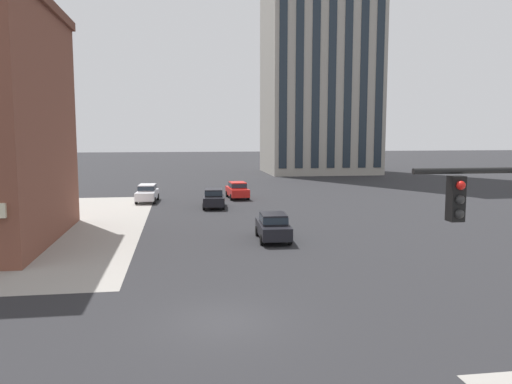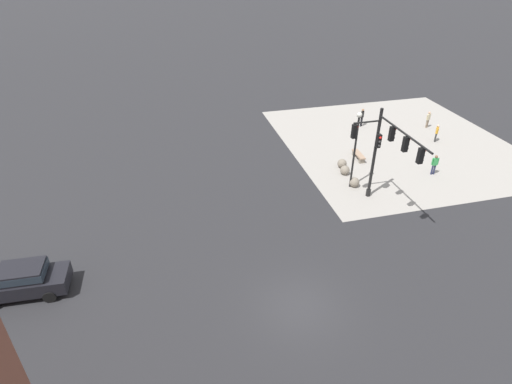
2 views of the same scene
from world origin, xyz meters
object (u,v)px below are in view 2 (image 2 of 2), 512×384
car_main_northbound_far (22,280)px  street_lamp_corner_near (356,142)px  bench_near_signal (359,155)px  pedestrian_with_bag (362,116)px  pedestrian_walking_east (437,132)px  bollard_sphere_curb_a (354,182)px  bollard_sphere_curb_c (342,163)px  traffic_signal_main (384,148)px  bollard_sphere_curb_b (345,170)px  pedestrian_at_curb (428,119)px  pedestrian_near_bench (435,164)px

car_main_northbound_far → street_lamp_corner_near: bearing=-74.2°
bench_near_signal → pedestrian_with_bag: (6.26, -3.32, 0.67)m
pedestrian_walking_east → car_main_northbound_far: 32.98m
bench_near_signal → pedestrian_walking_east: 8.21m
bench_near_signal → pedestrian_walking_east: size_ratio=1.15×
bollard_sphere_curb_a → car_main_northbound_far: car_main_northbound_far is taller
street_lamp_corner_near → pedestrian_with_bag: bearing=-30.0°
car_main_northbound_far → bollard_sphere_curb_a: bearing=-74.6°
bollard_sphere_curb_c → pedestrian_with_bag: pedestrian_with_bag is taller
bollard_sphere_curb_c → pedestrian_walking_east: 10.29m
pedestrian_walking_east → car_main_northbound_far: bearing=109.7°
traffic_signal_main → car_main_northbound_far: size_ratio=1.42×
bollard_sphere_curb_a → street_lamp_corner_near: (0.07, 0.28, 3.16)m
bollard_sphere_curb_a → pedestrian_with_bag: (10.21, -5.57, 0.64)m
bollard_sphere_curb_b → bollard_sphere_curb_c: size_ratio=1.00×
pedestrian_with_bag → pedestrian_walking_east: bearing=-135.4°
bollard_sphere_curb_c → pedestrian_with_bag: bearing=-35.6°
traffic_signal_main → bollard_sphere_curb_b: size_ratio=8.92×
traffic_signal_main → bollard_sphere_curb_a: traffic_signal_main is taller
bollard_sphere_curb_b → bench_near_signal: bollard_sphere_curb_b is taller
bollard_sphere_curb_c → street_lamp_corner_near: size_ratio=0.13×
traffic_signal_main → car_main_northbound_far: 21.45m
pedestrian_walking_east → car_main_northbound_far: car_main_northbound_far is taller
pedestrian_walking_east → pedestrian_with_bag: (4.80, 4.74, 0.09)m
pedestrian_at_curb → pedestrian_walking_east: bearing=159.4°
bollard_sphere_curb_c → pedestrian_at_curb: size_ratio=0.45×
pedestrian_walking_east → pedestrian_near_bench: bearing=144.3°
street_lamp_corner_near → pedestrian_walking_east: bearing=-63.2°
bench_near_signal → street_lamp_corner_near: (-3.89, 2.54, 3.20)m
bench_near_signal → pedestrian_with_bag: pedestrian_with_bag is taller
bollard_sphere_curb_b → street_lamp_corner_near: 3.65m
bollard_sphere_curb_c → pedestrian_at_curb: pedestrian_at_curb is taller
bollard_sphere_curb_a → bollard_sphere_curb_c: bearing=-6.7°
bench_near_signal → pedestrian_walking_east: bearing=-79.7°
pedestrian_near_bench → car_main_northbound_far: size_ratio=0.36×
pedestrian_walking_east → street_lamp_corner_near: street_lamp_corner_near is taller
bollard_sphere_curb_c → pedestrian_at_curb: (5.47, -11.09, 0.54)m
pedestrian_with_bag → bollard_sphere_curb_c: bearing=144.4°
bollard_sphere_curb_c → pedestrian_at_curb: 12.38m
bench_near_signal → pedestrian_at_curb: size_ratio=1.16×
bollard_sphere_curb_b → bench_near_signal: 3.01m
traffic_signal_main → street_lamp_corner_near: 2.84m
pedestrian_near_bench → bollard_sphere_curb_a: bearing=91.9°
traffic_signal_main → car_main_northbound_far: bearing=98.4°
traffic_signal_main → pedestrian_at_curb: bearing=-45.5°
traffic_signal_main → street_lamp_corner_near: bearing=10.5°
pedestrian_at_curb → pedestrian_with_bag: (1.83, 5.85, 0.10)m
bench_near_signal → pedestrian_at_curb: bearing=-64.2°
bollard_sphere_curb_a → car_main_northbound_far: bearing=105.4°
pedestrian_with_bag → pedestrian_near_bench: bearing=-174.2°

